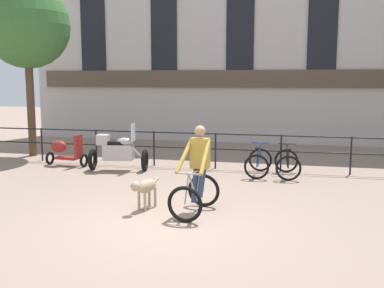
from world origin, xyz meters
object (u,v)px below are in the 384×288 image
(dog, at_px, (145,187))
(parked_bicycle_near_lamp, at_px, (258,162))
(cyclist_with_bike, at_px, (197,174))
(parked_scooter, at_px, (65,151))
(parked_motorcycle, at_px, (118,151))
(parked_bicycle_mid_left, at_px, (287,163))

(dog, bearing_deg, parked_bicycle_near_lamp, 78.79)
(cyclist_with_bike, distance_m, parked_scooter, 6.17)
(cyclist_with_bike, xyz_separation_m, parked_scooter, (-4.88, 3.76, -0.30))
(dog, relative_size, parked_motorcycle, 0.56)
(dog, relative_size, parked_bicycle_near_lamp, 0.85)
(parked_bicycle_near_lamp, bearing_deg, parked_bicycle_mid_left, -179.02)
(parked_bicycle_mid_left, bearing_deg, cyclist_with_bike, 61.64)
(parked_motorcycle, xyz_separation_m, parked_bicycle_near_lamp, (3.96, 0.26, -0.20))
(dog, bearing_deg, parked_scooter, 151.31)
(cyclist_with_bike, bearing_deg, dog, -170.09)
(cyclist_with_bike, relative_size, parked_bicycle_mid_left, 1.47)
(dog, distance_m, parked_bicycle_near_lamp, 4.24)
(dog, distance_m, parked_motorcycle, 4.04)
(cyclist_with_bike, relative_size, parked_scooter, 1.29)
(parked_bicycle_mid_left, bearing_deg, parked_motorcycle, -1.06)
(parked_scooter, bearing_deg, parked_motorcycle, -93.49)
(parked_scooter, bearing_deg, parked_bicycle_mid_left, -84.34)
(parked_motorcycle, xyz_separation_m, parked_bicycle_mid_left, (4.73, 0.26, -0.20))
(parked_scooter, bearing_deg, dog, -128.81)
(parked_bicycle_mid_left, bearing_deg, dog, 49.97)
(dog, xyz_separation_m, parked_scooter, (-3.83, 3.82, 0.01))
(parked_bicycle_near_lamp, relative_size, parked_bicycle_mid_left, 0.97)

